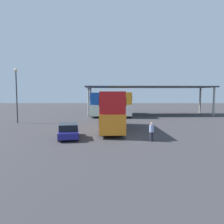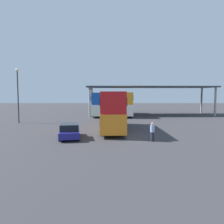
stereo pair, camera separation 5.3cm
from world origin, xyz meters
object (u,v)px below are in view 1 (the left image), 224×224
at_px(double_decker_main, 112,109).
at_px(parked_hatchback, 70,131).
at_px(double_decker_mid_row, 123,103).
at_px(pedestrian_waiting, 153,132).
at_px(lamppost_tall, 18,89).
at_px(double_decker_near_canopy, 102,103).

height_order(double_decker_main, parked_hatchback, double_decker_main).
relative_size(double_decker_mid_row, pedestrian_waiting, 6.75).
bearing_deg(lamppost_tall, parked_hatchback, -49.04).
distance_m(double_decker_main, lamppost_tall, 14.28).
xyz_separation_m(double_decker_mid_row, pedestrian_waiting, (1.49, -22.21, -1.51)).
distance_m(double_decker_main, parked_hatchback, 6.21).
relative_size(double_decker_mid_row, lamppost_tall, 1.47).
bearing_deg(double_decker_near_canopy, double_decker_main, -170.79).
distance_m(parked_hatchback, double_decker_mid_row, 21.82).
bearing_deg(double_decker_main, double_decker_mid_row, -8.70).
relative_size(lamppost_tall, pedestrian_waiting, 4.59).
relative_size(double_decker_near_canopy, double_decker_mid_row, 1.07).
bearing_deg(pedestrian_waiting, double_decker_near_canopy, -140.25).
height_order(parked_hatchback, pedestrian_waiting, pedestrian_waiting).
height_order(double_decker_main, lamppost_tall, lamppost_tall).
distance_m(double_decker_near_canopy, pedestrian_waiting, 23.33).
relative_size(double_decker_main, lamppost_tall, 1.42).
bearing_deg(double_decker_near_canopy, pedestrian_waiting, -164.01).
height_order(double_decker_main, double_decker_mid_row, double_decker_main).
distance_m(double_decker_main, double_decker_near_canopy, 16.91).
distance_m(double_decker_main, double_decker_mid_row, 16.48).
bearing_deg(double_decker_mid_row, pedestrian_waiting, -177.59).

